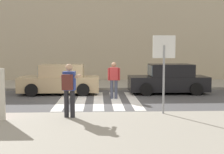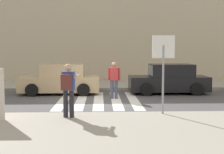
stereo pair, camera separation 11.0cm
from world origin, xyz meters
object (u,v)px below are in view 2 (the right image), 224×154
at_px(photographer_with_backpack, 68,86).
at_px(parked_car_tan, 61,80).
at_px(parked_car_black, 169,80).
at_px(pedestrian_crossing, 114,78).
at_px(stop_sign, 163,57).

bearing_deg(photographer_with_backpack, parked_car_tan, 99.43).
distance_m(photographer_with_backpack, parked_car_black, 7.88).
relative_size(pedestrian_crossing, parked_car_tan, 0.42).
distance_m(pedestrian_crossing, parked_car_black, 3.44).
relative_size(stop_sign, photographer_with_backpack, 1.54).
bearing_deg(stop_sign, parked_car_tan, 125.75).
xyz_separation_m(stop_sign, parked_car_black, (1.50, 5.83, -1.35)).
xyz_separation_m(photographer_with_backpack, parked_car_black, (4.64, 6.35, -0.44)).
bearing_deg(photographer_with_backpack, parked_car_black, 53.83).
xyz_separation_m(photographer_with_backpack, pedestrian_crossing, (1.66, 4.65, -0.19)).
bearing_deg(pedestrian_crossing, parked_car_tan, 147.96).
relative_size(photographer_with_backpack, pedestrian_crossing, 1.00).
distance_m(parked_car_tan, parked_car_black, 5.70).
xyz_separation_m(photographer_with_backpack, parked_car_tan, (-1.06, 6.35, -0.44)).
bearing_deg(stop_sign, pedestrian_crossing, 109.72).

